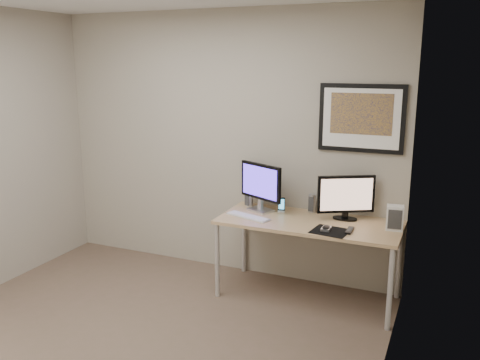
# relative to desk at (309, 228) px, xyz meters

# --- Properties ---
(floor) EXTENTS (3.60, 3.60, 0.00)m
(floor) POSITION_rel_desk_xyz_m (-1.00, -1.35, -0.66)
(floor) COLOR brown
(floor) RESTS_ON ground
(room) EXTENTS (3.60, 3.60, 3.60)m
(room) POSITION_rel_desk_xyz_m (-1.00, -0.90, 0.98)
(room) COLOR white
(room) RESTS_ON ground
(desk) EXTENTS (1.60, 0.70, 0.73)m
(desk) POSITION_rel_desk_xyz_m (0.00, 0.00, 0.00)
(desk) COLOR olive
(desk) RESTS_ON floor
(framed_art) EXTENTS (0.75, 0.04, 0.60)m
(framed_art) POSITION_rel_desk_xyz_m (0.35, 0.33, 0.96)
(framed_art) COLOR black
(framed_art) RESTS_ON room
(monitor_large) EXTENTS (0.46, 0.24, 0.45)m
(monitor_large) POSITION_rel_desk_xyz_m (-0.51, 0.11, 0.32)
(monitor_large) COLOR silver
(monitor_large) RESTS_ON desk
(monitor_tv) EXTENTS (0.47, 0.27, 0.40)m
(monitor_tv) POSITION_rel_desk_xyz_m (0.28, 0.16, 0.28)
(monitor_tv) COLOR black
(monitor_tv) RESTS_ON desk
(speaker_left) EXTENTS (0.09, 0.09, 0.18)m
(speaker_left) POSITION_rel_desk_xyz_m (-0.66, 0.22, 0.16)
(speaker_left) COLOR silver
(speaker_left) RESTS_ON desk
(speaker_right) EXTENTS (0.07, 0.07, 0.17)m
(speaker_right) POSITION_rel_desk_xyz_m (-0.05, 0.27, 0.15)
(speaker_right) COLOR silver
(speaker_right) RESTS_ON desk
(phone_dock) EXTENTS (0.08, 0.08, 0.14)m
(phone_dock) POSITION_rel_desk_xyz_m (-0.31, 0.16, 0.14)
(phone_dock) COLOR black
(phone_dock) RESTS_ON desk
(keyboard) EXTENTS (0.46, 0.24, 0.02)m
(keyboard) POSITION_rel_desk_xyz_m (-0.54, -0.12, 0.07)
(keyboard) COLOR silver
(keyboard) RESTS_ON desk
(mousepad) EXTENTS (0.33, 0.30, 0.00)m
(mousepad) POSITION_rel_desk_xyz_m (0.24, -0.21, 0.07)
(mousepad) COLOR black
(mousepad) RESTS_ON desk
(mouse) EXTENTS (0.07, 0.12, 0.04)m
(mouse) POSITION_rel_desk_xyz_m (0.20, -0.20, 0.09)
(mouse) COLOR black
(mouse) RESTS_ON mousepad
(remote) EXTENTS (0.05, 0.17, 0.02)m
(remote) POSITION_rel_desk_xyz_m (0.39, -0.15, 0.08)
(remote) COLOR black
(remote) RESTS_ON desk
(fan_unit) EXTENTS (0.15, 0.12, 0.21)m
(fan_unit) POSITION_rel_desk_xyz_m (0.72, 0.05, 0.17)
(fan_unit) COLOR silver
(fan_unit) RESTS_ON desk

